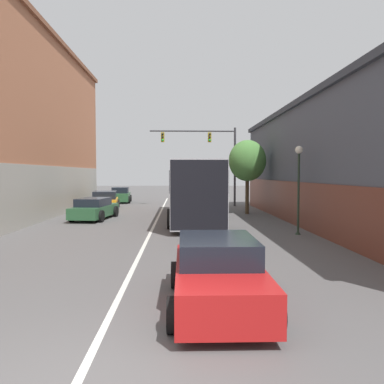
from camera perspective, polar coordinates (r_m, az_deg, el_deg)
name	(u,v)px	position (r m, az deg, el deg)	size (l,w,h in m)	color
lane_center_line	(154,225)	(20.08, -5.76, -5.00)	(0.14, 42.89, 0.01)	silver
building_right_storefront	(384,161)	(22.01, 27.24, 4.27)	(9.52, 26.45, 6.57)	#4C515B
bus	(193,187)	(22.39, 0.19, 0.70)	(2.93, 12.83, 3.38)	#B7B7BC
hatchback_foreground	(218,274)	(7.92, 3.94, -12.29)	(2.02, 4.08, 1.39)	red
parked_car_left_near	(105,201)	(29.66, -13.11, -1.27)	(2.53, 4.36, 1.38)	orange
parked_car_left_mid	(94,209)	(23.11, -14.65, -2.50)	(2.34, 4.59, 1.28)	#285633
parked_car_left_far	(121,195)	(35.89, -10.81, -0.48)	(2.12, 3.97, 1.46)	#285633
traffic_signal_gantry	(210,150)	(31.45, 2.81, 6.44)	(7.19, 0.36, 6.57)	#333338
street_lamp	(299,179)	(17.32, 15.94, 1.85)	(0.35, 0.35, 3.96)	#233323
street_tree_near	(247,161)	(25.52, 8.44, 4.71)	(2.51, 2.26, 4.99)	#4C3823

